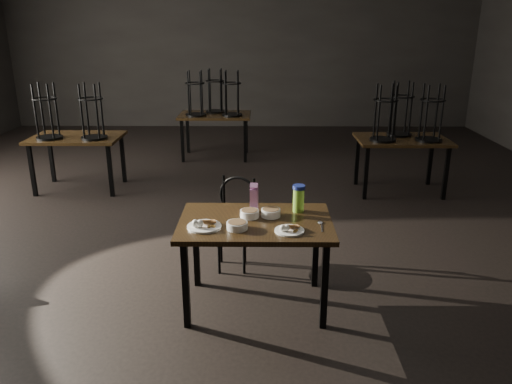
{
  "coord_description": "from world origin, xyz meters",
  "views": [
    {
      "loc": [
        0.42,
        -5.09,
        2.23
      ],
      "look_at": [
        0.38,
        -1.07,
        0.85
      ],
      "focal_mm": 35.0,
      "sensor_mm": 36.0,
      "label": 1
    }
  ],
  "objects_px": {
    "main_table": "(255,230)",
    "bentwood_chair": "(235,215)",
    "water_bottle": "(299,198)",
    "juice_carton": "(254,199)"
  },
  "relations": [
    {
      "from": "main_table",
      "to": "water_bottle",
      "type": "xyz_separation_m",
      "value": [
        0.35,
        0.2,
        0.19
      ]
    },
    {
      "from": "juice_carton",
      "to": "bentwood_chair",
      "type": "height_order",
      "value": "juice_carton"
    },
    {
      "from": "main_table",
      "to": "bentwood_chair",
      "type": "bearing_deg",
      "value": 105.92
    },
    {
      "from": "main_table",
      "to": "bentwood_chair",
      "type": "height_order",
      "value": "bentwood_chair"
    },
    {
      "from": "main_table",
      "to": "bentwood_chair",
      "type": "xyz_separation_m",
      "value": [
        -0.2,
        0.72,
        -0.16
      ]
    },
    {
      "from": "main_table",
      "to": "juice_carton",
      "type": "height_order",
      "value": "juice_carton"
    },
    {
      "from": "main_table",
      "to": "juice_carton",
      "type": "relative_size",
      "value": 4.79
    },
    {
      "from": "main_table",
      "to": "juice_carton",
      "type": "bearing_deg",
      "value": 94.03
    },
    {
      "from": "main_table",
      "to": "water_bottle",
      "type": "distance_m",
      "value": 0.45
    },
    {
      "from": "juice_carton",
      "to": "bentwood_chair",
      "type": "xyz_separation_m",
      "value": [
        -0.19,
        0.53,
        -0.35
      ]
    }
  ]
}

